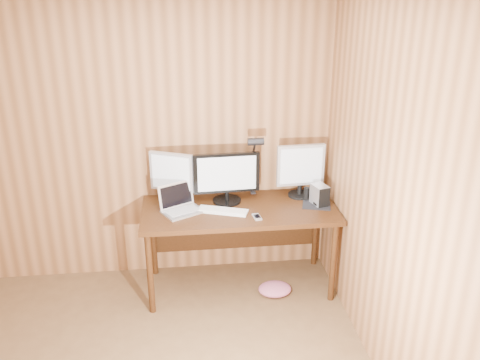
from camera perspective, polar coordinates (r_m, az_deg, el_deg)
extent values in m
plane|color=#986037|center=(4.36, -12.91, 4.33)|extent=(4.00, 0.00, 4.00)
plane|color=#986037|center=(2.79, 21.07, -6.93)|extent=(0.00, 4.00, 4.00)
cube|color=#381D0B|center=(4.20, -0.08, -3.42)|extent=(1.60, 0.70, 0.04)
cube|color=#381D0B|center=(4.61, -0.53, -4.83)|extent=(1.48, 0.02, 0.51)
cylinder|color=#381D0B|center=(4.12, -10.07, -10.32)|extent=(0.05, 0.05, 0.71)
cylinder|color=#381D0B|center=(4.62, -9.71, -6.50)|extent=(0.05, 0.05, 0.71)
cylinder|color=#381D0B|center=(4.27, 10.43, -9.10)|extent=(0.05, 0.05, 0.71)
cylinder|color=#381D0B|center=(4.75, 8.47, -5.56)|extent=(0.05, 0.05, 0.71)
cylinder|color=black|center=(4.31, -1.48, -2.31)|extent=(0.24, 0.24, 0.02)
cylinder|color=black|center=(4.29, -1.48, -1.76)|extent=(0.04, 0.04, 0.07)
cube|color=black|center=(4.21, -1.51, 0.80)|extent=(0.55, 0.06, 0.34)
cube|color=silver|center=(4.19, -1.47, 0.70)|extent=(0.49, 0.03, 0.29)
cylinder|color=black|center=(4.35, -7.51, -2.25)|extent=(0.18, 0.18, 0.02)
cylinder|color=black|center=(4.33, -7.55, -1.65)|extent=(0.04, 0.04, 0.08)
cube|color=#BCBCC1|center=(4.25, -7.68, 0.90)|extent=(0.36, 0.19, 0.33)
cube|color=silver|center=(4.24, -7.80, 0.80)|extent=(0.31, 0.14, 0.29)
cylinder|color=black|center=(4.45, 6.67, -1.66)|extent=(0.20, 0.20, 0.02)
cylinder|color=black|center=(4.43, 6.70, -1.02)|extent=(0.04, 0.04, 0.09)
cube|color=#BCBCC1|center=(4.35, 6.82, 1.68)|extent=(0.41, 0.06, 0.36)
cube|color=silver|center=(4.33, 6.91, 1.58)|extent=(0.36, 0.02, 0.31)
cube|color=silver|center=(4.14, -6.44, -3.55)|extent=(0.37, 0.33, 0.02)
cube|color=silver|center=(4.18, -7.21, -1.66)|extent=(0.29, 0.19, 0.20)
cube|color=black|center=(4.18, -7.21, -1.66)|extent=(0.25, 0.16, 0.17)
cube|color=#B2B2B7|center=(4.13, -6.44, -3.43)|extent=(0.29, 0.24, 0.00)
cube|color=white|center=(4.13, -1.97, -3.49)|extent=(0.43, 0.25, 0.02)
cube|color=white|center=(4.12, -1.97, -3.35)|extent=(0.39, 0.22, 0.00)
cube|color=black|center=(4.29, 8.59, -2.80)|extent=(0.27, 0.24, 0.00)
ellipsoid|color=black|center=(4.28, 8.60, -2.56)|extent=(0.10, 0.12, 0.04)
cube|color=silver|center=(4.28, 8.92, -1.64)|extent=(0.14, 0.17, 0.17)
cube|color=black|center=(4.22, 9.47, -2.03)|extent=(0.10, 0.03, 0.17)
cube|color=silver|center=(4.03, 1.91, -4.17)|extent=(0.07, 0.12, 0.01)
cube|color=black|center=(4.02, 1.91, -4.07)|extent=(0.05, 0.07, 0.00)
cylinder|color=black|center=(4.36, 7.46, -1.54)|extent=(0.05, 0.05, 0.11)
cube|color=black|center=(4.49, 1.46, -1.58)|extent=(0.04, 0.05, 0.05)
cylinder|color=black|center=(4.41, 1.48, 0.77)|extent=(0.02, 0.02, 0.37)
sphere|color=black|center=(4.35, 1.51, 3.07)|extent=(0.04, 0.04, 0.04)
cylinder|color=black|center=(4.27, 1.62, 3.73)|extent=(0.02, 0.13, 0.15)
cylinder|color=black|center=(4.18, 1.78, 4.33)|extent=(0.13, 0.06, 0.06)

